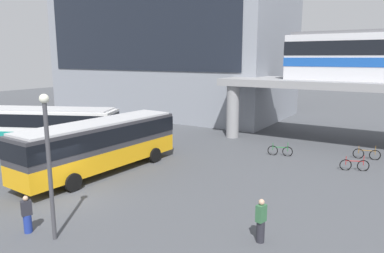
{
  "coord_description": "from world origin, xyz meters",
  "views": [
    {
      "loc": [
        14.27,
        -11.42,
        7.0
      ],
      "look_at": [
        1.15,
        9.83,
        2.2
      ],
      "focal_mm": 33.59,
      "sensor_mm": 36.0,
      "label": 1
    }
  ],
  "objects_px": {
    "bus_secondary": "(45,124)",
    "bicycle_green": "(280,151)",
    "bicycle_brown": "(367,154)",
    "station_building": "(171,30)",
    "bus_main": "(101,141)",
    "bicycle_red": "(354,165)",
    "pedestrian_by_bike_rack": "(261,222)",
    "pedestrian_at_kerb": "(27,216)"
  },
  "relations": [
    {
      "from": "bus_secondary",
      "to": "bicycle_brown",
      "type": "bearing_deg",
      "value": 24.99
    },
    {
      "from": "bus_main",
      "to": "bicycle_red",
      "type": "xyz_separation_m",
      "value": [
        13.27,
        8.57,
        -1.63
      ]
    },
    {
      "from": "bicycle_red",
      "to": "bicycle_brown",
      "type": "bearing_deg",
      "value": 83.99
    },
    {
      "from": "bicycle_red",
      "to": "pedestrian_by_bike_rack",
      "type": "height_order",
      "value": "pedestrian_by_bike_rack"
    },
    {
      "from": "bicycle_brown",
      "to": "bus_main",
      "type": "bearing_deg",
      "value": -138.96
    },
    {
      "from": "bus_main",
      "to": "bicycle_brown",
      "type": "distance_m",
      "value": 18.13
    },
    {
      "from": "station_building",
      "to": "bus_secondary",
      "type": "height_order",
      "value": "station_building"
    },
    {
      "from": "bicycle_brown",
      "to": "bicycle_green",
      "type": "bearing_deg",
      "value": -157.15
    },
    {
      "from": "bicycle_red",
      "to": "bicycle_green",
      "type": "bearing_deg",
      "value": 169.07
    },
    {
      "from": "bicycle_red",
      "to": "bicycle_green",
      "type": "distance_m",
      "value": 5.2
    },
    {
      "from": "bus_secondary",
      "to": "bus_main",
      "type": "bearing_deg",
      "value": -13.18
    },
    {
      "from": "bicycle_red",
      "to": "pedestrian_by_bike_rack",
      "type": "relative_size",
      "value": 0.96
    },
    {
      "from": "bus_secondary",
      "to": "pedestrian_at_kerb",
      "type": "relative_size",
      "value": 7.06
    },
    {
      "from": "bus_secondary",
      "to": "pedestrian_by_bike_rack",
      "type": "distance_m",
      "value": 19.99
    },
    {
      "from": "bus_main",
      "to": "bicycle_red",
      "type": "bearing_deg",
      "value": 32.86
    },
    {
      "from": "bus_secondary",
      "to": "bicycle_red",
      "type": "height_order",
      "value": "bus_secondary"
    },
    {
      "from": "bicycle_brown",
      "to": "pedestrian_by_bike_rack",
      "type": "distance_m",
      "value": 15.0
    },
    {
      "from": "bicycle_red",
      "to": "pedestrian_by_bike_rack",
      "type": "xyz_separation_m",
      "value": [
        -1.78,
        -11.56,
        0.46
      ]
    },
    {
      "from": "bicycle_brown",
      "to": "station_building",
      "type": "bearing_deg",
      "value": 155.14
    },
    {
      "from": "bicycle_green",
      "to": "pedestrian_by_bike_rack",
      "type": "bearing_deg",
      "value": -75.15
    },
    {
      "from": "station_building",
      "to": "bicycle_red",
      "type": "height_order",
      "value": "station_building"
    },
    {
      "from": "bus_main",
      "to": "pedestrian_at_kerb",
      "type": "bearing_deg",
      "value": -66.27
    },
    {
      "from": "bicycle_green",
      "to": "bus_secondary",
      "type": "bearing_deg",
      "value": -154.3
    },
    {
      "from": "bicycle_red",
      "to": "station_building",
      "type": "bearing_deg",
      "value": 148.79
    },
    {
      "from": "bus_main",
      "to": "pedestrian_by_bike_rack",
      "type": "height_order",
      "value": "bus_main"
    },
    {
      "from": "bus_secondary",
      "to": "bicycle_green",
      "type": "height_order",
      "value": "bus_secondary"
    },
    {
      "from": "station_building",
      "to": "bicycle_red",
      "type": "relative_size",
      "value": 17.19
    },
    {
      "from": "pedestrian_by_bike_rack",
      "to": "pedestrian_at_kerb",
      "type": "distance_m",
      "value": 9.34
    },
    {
      "from": "bus_secondary",
      "to": "bicycle_green",
      "type": "distance_m",
      "value": 17.87
    },
    {
      "from": "bus_main",
      "to": "bicycle_green",
      "type": "relative_size",
      "value": 6.4
    },
    {
      "from": "bicycle_red",
      "to": "bicycle_green",
      "type": "relative_size",
      "value": 0.96
    },
    {
      "from": "bus_secondary",
      "to": "station_building",
      "type": "bearing_deg",
      "value": 98.03
    },
    {
      "from": "pedestrian_by_bike_rack",
      "to": "bicycle_green",
      "type": "bearing_deg",
      "value": 104.85
    },
    {
      "from": "station_building",
      "to": "pedestrian_by_bike_rack",
      "type": "xyz_separation_m",
      "value": [
        22.38,
        -26.19,
        -9.56
      ]
    },
    {
      "from": "station_building",
      "to": "bus_main",
      "type": "height_order",
      "value": "station_building"
    },
    {
      "from": "bus_main",
      "to": "bicycle_brown",
      "type": "relative_size",
      "value": 6.28
    },
    {
      "from": "station_building",
      "to": "bicycle_green",
      "type": "distance_m",
      "value": 25.49
    },
    {
      "from": "bus_secondary",
      "to": "pedestrian_by_bike_rack",
      "type": "relative_size",
      "value": 6.36
    },
    {
      "from": "station_building",
      "to": "bicycle_green",
      "type": "relative_size",
      "value": 16.53
    },
    {
      "from": "bicycle_brown",
      "to": "bicycle_green",
      "type": "xyz_separation_m",
      "value": [
        -5.45,
        -2.3,
        0.0
      ]
    },
    {
      "from": "station_building",
      "to": "pedestrian_by_bike_rack",
      "type": "distance_m",
      "value": 35.75
    },
    {
      "from": "bicycle_brown",
      "to": "pedestrian_by_bike_rack",
      "type": "height_order",
      "value": "pedestrian_by_bike_rack"
    }
  ]
}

